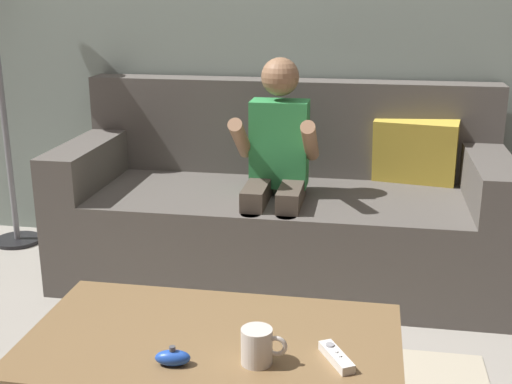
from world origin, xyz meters
name	(u,v)px	position (x,y,z in m)	size (l,w,h in m)	color
couch	(283,210)	(0.05, 1.22, 0.31)	(1.97, 0.80, 0.88)	#56514C
person_seated_on_couch	(276,164)	(0.04, 1.03, 0.58)	(0.35, 0.43, 1.02)	#4C4238
coffee_table	(212,356)	(0.03, -0.13, 0.33)	(1.02, 0.58, 0.39)	brown
game_remote_white_near_edge	(336,357)	(0.37, -0.19, 0.40)	(0.10, 0.14, 0.03)	white
nunchuk_blue	(173,358)	(-0.04, -0.28, 0.41)	(0.10, 0.06, 0.05)	blue
coffee_mug	(258,346)	(0.17, -0.23, 0.44)	(0.12, 0.08, 0.09)	silver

